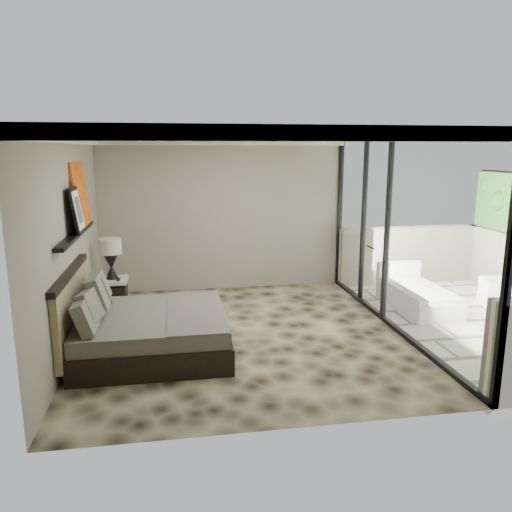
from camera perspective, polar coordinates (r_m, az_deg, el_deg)
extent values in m
plane|color=black|center=(7.21, -1.59, -8.98)|extent=(5.00, 5.00, 0.00)
cube|color=silver|center=(6.73, -1.74, 13.77)|extent=(4.50, 5.00, 0.02)
cube|color=gray|center=(9.28, -3.80, 4.70)|extent=(4.50, 0.02, 2.80)
cube|color=gray|center=(6.90, -20.43, 1.37)|extent=(0.02, 5.00, 2.80)
cube|color=white|center=(7.48, 15.69, 2.47)|extent=(0.08, 5.00, 2.80)
cube|color=beige|center=(8.56, 24.33, -7.07)|extent=(3.00, 5.00, 0.12)
cube|color=black|center=(6.97, -19.86, 2.35)|extent=(0.12, 2.20, 0.05)
cube|color=black|center=(6.71, -11.61, -9.40)|extent=(1.90, 1.81, 0.33)
cube|color=#5D584D|center=(6.62, -11.70, -7.29)|extent=(1.84, 1.75, 0.20)
cube|color=#524F47|center=(6.58, -6.99, -6.27)|extent=(0.72, 1.79, 0.03)
cube|color=#8B7F58|center=(6.67, -20.26, -5.77)|extent=(0.08, 1.91, 0.90)
cube|color=black|center=(8.56, -16.03, -4.32)|extent=(0.62, 0.62, 0.48)
cone|color=black|center=(8.48, -16.16, -1.87)|extent=(0.21, 0.21, 0.19)
cone|color=black|center=(8.44, -16.23, -0.64)|extent=(0.21, 0.21, 0.19)
cylinder|color=beige|center=(8.39, -16.34, 1.09)|extent=(0.36, 0.36, 0.25)
cube|color=#9F1A0D|center=(7.50, -19.44, 6.70)|extent=(0.13, 0.90, 0.90)
cube|color=black|center=(6.87, -19.79, 4.97)|extent=(0.11, 0.50, 0.60)
cube|color=white|center=(9.39, 25.76, -3.72)|extent=(0.55, 0.55, 0.46)
cube|color=silver|center=(8.76, 18.00, -4.77)|extent=(0.81, 1.60, 0.28)
cube|color=beige|center=(8.71, 18.08, -3.65)|extent=(0.77, 1.50, 0.08)
cube|color=silver|center=(9.32, 15.98, -1.65)|extent=(0.80, 0.13, 0.35)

